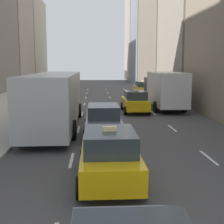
{
  "coord_description": "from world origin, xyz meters",
  "views": [
    {
      "loc": [
        0.71,
        1.91,
        3.77
      ],
      "look_at": [
        1.54,
        15.91,
        1.64
      ],
      "focal_mm": 50.0,
      "sensor_mm": 36.0,
      "label": 1
    }
  ],
  "objects_px": {
    "taxi_second": "(143,88)",
    "city_bus": "(55,98)",
    "taxi_third": "(109,155)",
    "sedan_black_near": "(103,120)",
    "taxi_lead": "(135,101)",
    "box_truck": "(164,89)"
  },
  "relations": [
    {
      "from": "city_bus",
      "to": "box_truck",
      "type": "xyz_separation_m",
      "value": [
        8.41,
        7.72,
        -0.08
      ]
    },
    {
      "from": "taxi_second",
      "to": "city_bus",
      "type": "height_order",
      "value": "city_bus"
    },
    {
      "from": "city_bus",
      "to": "taxi_second",
      "type": "bearing_deg",
      "value": 66.7
    },
    {
      "from": "taxi_third",
      "to": "sedan_black_near",
      "type": "relative_size",
      "value": 0.98
    },
    {
      "from": "taxi_lead",
      "to": "city_bus",
      "type": "distance_m",
      "value": 8.01
    },
    {
      "from": "taxi_second",
      "to": "sedan_black_near",
      "type": "height_order",
      "value": "taxi_second"
    },
    {
      "from": "taxi_lead",
      "to": "sedan_black_near",
      "type": "bearing_deg",
      "value": -108.67
    },
    {
      "from": "taxi_second",
      "to": "city_bus",
      "type": "relative_size",
      "value": 0.38
    },
    {
      "from": "taxi_third",
      "to": "city_bus",
      "type": "bearing_deg",
      "value": 107.12
    },
    {
      "from": "box_truck",
      "to": "taxi_second",
      "type": "bearing_deg",
      "value": 90.0
    },
    {
      "from": "taxi_lead",
      "to": "sedan_black_near",
      "type": "height_order",
      "value": "taxi_lead"
    },
    {
      "from": "taxi_second",
      "to": "taxi_third",
      "type": "distance_m",
      "value": 29.2
    },
    {
      "from": "taxi_lead",
      "to": "taxi_second",
      "type": "height_order",
      "value": "same"
    },
    {
      "from": "taxi_second",
      "to": "taxi_third",
      "type": "bearing_deg",
      "value": -101.06
    },
    {
      "from": "taxi_third",
      "to": "taxi_second",
      "type": "bearing_deg",
      "value": 78.94
    },
    {
      "from": "taxi_second",
      "to": "sedan_black_near",
      "type": "relative_size",
      "value": 0.98
    },
    {
      "from": "taxi_second",
      "to": "box_truck",
      "type": "bearing_deg",
      "value": -90.0
    },
    {
      "from": "taxi_second",
      "to": "sedan_black_near",
      "type": "bearing_deg",
      "value": -104.17
    },
    {
      "from": "sedan_black_near",
      "to": "city_bus",
      "type": "height_order",
      "value": "city_bus"
    },
    {
      "from": "taxi_second",
      "to": "taxi_third",
      "type": "height_order",
      "value": "same"
    },
    {
      "from": "taxi_lead",
      "to": "sedan_black_near",
      "type": "distance_m",
      "value": 8.75
    },
    {
      "from": "taxi_third",
      "to": "sedan_black_near",
      "type": "distance_m",
      "value": 6.48
    }
  ]
}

